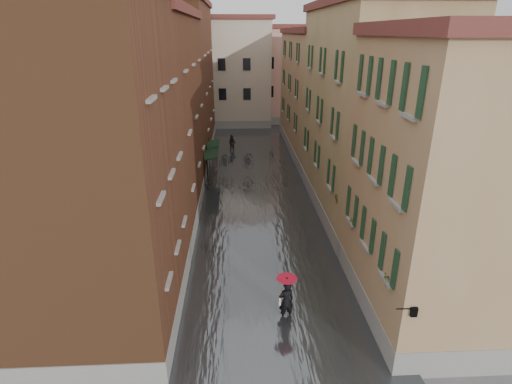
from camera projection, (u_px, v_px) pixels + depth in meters
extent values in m
plane|color=#575759|center=(268.00, 285.00, 19.76)|extent=(120.00, 120.00, 0.00)
cube|color=#424649|center=(255.00, 188.00, 31.76)|extent=(10.00, 60.00, 0.20)
cube|color=brown|center=(91.00, 177.00, 15.14)|extent=(6.00, 8.00, 13.00)
cube|color=#592F1C|center=(149.00, 123.00, 25.43)|extent=(6.00, 14.00, 12.50)
cube|color=brown|center=(178.00, 83.00, 39.04)|extent=(6.00, 16.00, 14.00)
cube|color=#9B7850|center=(446.00, 189.00, 16.08)|extent=(6.00, 8.00, 11.50)
cube|color=tan|center=(365.00, 116.00, 25.99)|extent=(6.00, 14.00, 13.00)
cube|color=#9B7850|center=(319.00, 95.00, 40.17)|extent=(6.00, 16.00, 11.50)
cube|color=#C6B39D|center=(223.00, 74.00, 52.39)|extent=(12.00, 9.00, 13.00)
cube|color=tan|center=(289.00, 76.00, 54.85)|extent=(10.00, 9.00, 12.00)
cube|color=black|center=(211.00, 153.00, 32.05)|extent=(1.09, 3.20, 0.31)
cylinder|color=black|center=(205.00, 174.00, 30.97)|extent=(0.06, 0.06, 2.80)
cylinder|color=black|center=(207.00, 161.00, 33.93)|extent=(0.06, 0.06, 2.80)
cube|color=black|center=(213.00, 145.00, 34.51)|extent=(1.09, 3.01, 0.31)
cylinder|color=black|center=(207.00, 163.00, 33.53)|extent=(0.06, 0.06, 2.80)
cylinder|color=black|center=(209.00, 153.00, 36.31)|extent=(0.06, 0.06, 2.80)
cylinder|color=black|center=(405.00, 309.00, 13.23)|extent=(0.60, 0.05, 0.05)
cube|color=black|center=(413.00, 311.00, 13.28)|extent=(0.22, 0.22, 0.35)
cube|color=beige|center=(413.00, 311.00, 13.28)|extent=(0.14, 0.14, 0.24)
cube|color=brown|center=(390.00, 281.00, 14.63)|extent=(0.22, 0.85, 0.18)
imported|color=#265926|center=(392.00, 271.00, 14.47)|extent=(0.59, 0.51, 0.66)
cube|color=brown|center=(355.00, 224.00, 18.95)|extent=(0.22, 0.85, 0.18)
imported|color=#265926|center=(356.00, 216.00, 18.79)|extent=(0.59, 0.51, 0.66)
cube|color=brown|center=(339.00, 199.00, 21.76)|extent=(0.22, 0.85, 0.18)
imported|color=#265926|center=(340.00, 192.00, 21.60)|extent=(0.59, 0.51, 0.66)
imported|color=black|center=(286.00, 301.00, 17.08)|extent=(0.77, 0.60, 1.85)
cube|color=beige|center=(280.00, 300.00, 17.11)|extent=(0.08, 0.30, 0.38)
cylinder|color=black|center=(286.00, 293.00, 16.93)|extent=(0.02, 0.02, 1.00)
cone|color=#B90C26|center=(287.00, 281.00, 16.71)|extent=(0.91, 0.91, 0.28)
imported|color=black|center=(232.00, 143.00, 41.36)|extent=(1.01, 0.89, 1.75)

